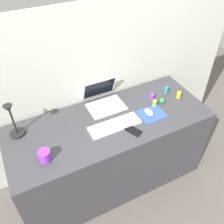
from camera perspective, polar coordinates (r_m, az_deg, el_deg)
name	(u,v)px	position (r m, az deg, el deg)	size (l,w,h in m)	color
ground_plane	(110,176)	(2.55, -0.42, -14.31)	(6.00, 6.00, 0.00)	#59514C
back_wall	(91,93)	(2.21, -4.71, 4.31)	(2.83, 0.05, 1.55)	beige
desk	(110,152)	(2.25, -0.47, -8.98)	(1.63, 0.64, 0.74)	#38383D
laptop	(103,98)	(2.12, -2.03, 3.10)	(0.30, 0.28, 0.20)	white
keyboard	(115,125)	(1.94, 0.65, -3.03)	(0.41, 0.13, 0.02)	white
mousepad	(151,114)	(2.07, 8.96, -0.48)	(0.21, 0.17, 0.00)	blue
mouse	(149,112)	(2.05, 8.39, -0.03)	(0.06, 0.10, 0.03)	white
cell_phone	(133,131)	(1.91, 4.88, -4.24)	(0.06, 0.13, 0.01)	black
desk_lamp	(13,121)	(1.89, -21.55, -1.99)	(0.11, 0.16, 0.33)	black
coffee_mug	(45,156)	(1.75, -15.01, -9.55)	(0.08, 0.08, 0.08)	purple
toy_figurine_green	(162,101)	(2.18, 11.31, 2.54)	(0.04, 0.04, 0.05)	green
toy_figurine_teal	(166,89)	(2.30, 12.27, 5.05)	(0.04, 0.04, 0.07)	teal
toy_figurine_lime	(154,102)	(2.13, 9.62, 2.17)	(0.04, 0.04, 0.07)	#8CDB33
toy_figurine_yellow	(179,94)	(2.26, 15.00, 3.89)	(0.04, 0.04, 0.07)	yellow
toy_figurine_purple	(152,96)	(2.20, 9.13, 3.52)	(0.04, 0.04, 0.06)	purple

